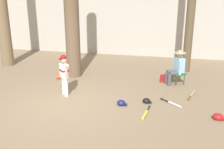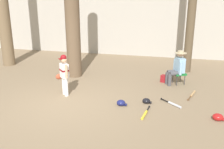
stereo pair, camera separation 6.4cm
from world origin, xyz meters
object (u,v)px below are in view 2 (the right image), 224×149
object	(u,v)px
tree_near_player	(72,13)
young_ballplayer	(64,72)
bat_yellow_trainer	(145,114)
folding_stool	(179,74)
handbag_beside_stool	(166,79)
batting_helmet_red	(218,117)
seated_spectator	(177,67)
tree_far_left	(3,8)
batting_helmet_navy	(121,103)
tree_behind_spectator	(191,15)
bat_aluminum_silver	(173,104)
batting_helmet_black	(146,101)
bat_wood_tan	(192,94)

from	to	relation	value
tree_near_player	young_ballplayer	world-z (taller)	tree_near_player
bat_yellow_trainer	folding_stool	bearing A→B (deg)	72.60
tree_near_player	folding_stool	xyz separation A→B (m)	(3.93, -0.02, -2.02)
handbag_beside_stool	bat_yellow_trainer	bearing A→B (deg)	-98.31
bat_yellow_trainer	batting_helmet_red	distance (m)	1.84
seated_spectator	tree_far_left	xyz separation A→B (m)	(-7.33, 0.88, 1.84)
young_ballplayer	folding_stool	xyz separation A→B (m)	(3.49, 1.92, -0.38)
seated_spectator	batting_helmet_navy	size ratio (longest dim) A/B	4.00
handbag_beside_stool	batting_helmet_red	bearing A→B (deg)	-61.67
tree_behind_spectator	young_ballplayer	xyz separation A→B (m)	(-3.82, -3.58, -1.52)
tree_behind_spectator	young_ballplayer	bearing A→B (deg)	-136.81
young_ballplayer	bat_aluminum_silver	distance (m)	3.42
folding_stool	tree_behind_spectator	bearing A→B (deg)	79.01
bat_aluminum_silver	tree_far_left	bearing A→B (deg)	159.19
tree_near_player	handbag_beside_stool	xyz separation A→B (m)	(3.48, 0.04, -2.25)
tree_near_player	bat_aluminum_silver	distance (m)	4.86
batting_helmet_red	seated_spectator	bearing A→B (deg)	112.59
handbag_beside_stool	batting_helmet_red	world-z (taller)	handbag_beside_stool
batting_helmet_black	batting_helmet_red	distance (m)	1.99
tree_far_left	bat_yellow_trainer	bearing A→B (deg)	-28.68
folding_stool	bat_wood_tan	bearing A→B (deg)	-67.02
bat_wood_tan	batting_helmet_navy	size ratio (longest dim) A/B	2.69
tree_behind_spectator	bat_wood_tan	size ratio (longest dim) A/B	6.37
tree_near_player	seated_spectator	bearing A→B (deg)	-0.94
folding_stool	handbag_beside_stool	distance (m)	0.51
young_ballplayer	bat_aluminum_silver	size ratio (longest dim) A/B	2.11
handbag_beside_stool	tree_far_left	world-z (taller)	tree_far_left
seated_spectator	batting_helmet_navy	distance (m)	2.77
batting_helmet_red	bat_aluminum_silver	bearing A→B (deg)	149.39
tree_behind_spectator	batting_helmet_red	xyz separation A→B (m)	(0.65, -4.24, -2.19)
handbag_beside_stool	tree_far_left	size ratio (longest dim) A/B	0.06
handbag_beside_stool	batting_helmet_navy	distance (m)	2.61
folding_stool	seated_spectator	size ratio (longest dim) A/B	0.45
bat_yellow_trainer	tree_far_left	bearing A→B (deg)	151.32
seated_spectator	batting_helmet_navy	world-z (taller)	seated_spectator
folding_stool	batting_helmet_navy	xyz separation A→B (m)	(-1.60, -2.29, -0.29)
batting_helmet_black	batting_helmet_navy	world-z (taller)	batting_helmet_navy
bat_wood_tan	batting_helmet_black	size ratio (longest dim) A/B	2.93
batting_helmet_black	handbag_beside_stool	bearing A→B (deg)	77.02
folding_stool	bat_aluminum_silver	distance (m)	1.96
handbag_beside_stool	batting_helmet_navy	size ratio (longest dim) A/B	1.13
young_ballplayer	tree_far_left	world-z (taller)	tree_far_left
tree_behind_spectator	young_ballplayer	distance (m)	5.45
handbag_beside_stool	batting_helmet_red	size ratio (longest dim) A/B	1.07
bat_aluminum_silver	bat_wood_tan	distance (m)	1.08
tree_behind_spectator	bat_yellow_trainer	size ratio (longest dim) A/B	6.36
young_ballplayer	batting_helmet_red	world-z (taller)	young_ballplayer
bat_wood_tan	bat_yellow_trainer	xyz separation A→B (m)	(-1.29, -1.74, 0.00)
batting_helmet_navy	young_ballplayer	bearing A→B (deg)	169.04
batting_helmet_black	tree_near_player	bearing A→B (deg)	146.80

